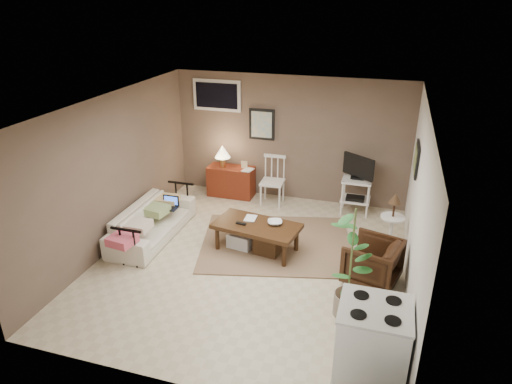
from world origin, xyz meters
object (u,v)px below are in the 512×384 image
(sofa, at_px, (152,217))
(coffee_table, at_px, (256,235))
(stove, at_px, (372,344))
(red_console, at_px, (230,179))
(spindle_chair, at_px, (273,182))
(armchair, at_px, (372,260))
(potted_plant, at_px, (351,260))
(tv_stand, at_px, (357,183))
(side_table, at_px, (393,216))

(sofa, bearing_deg, coffee_table, -88.22)
(sofa, xyz_separation_m, stove, (3.67, -2.12, 0.10))
(coffee_table, xyz_separation_m, red_console, (-1.11, 1.92, 0.08))
(spindle_chair, height_order, stove, same)
(coffee_table, relative_size, spindle_chair, 1.50)
(armchair, bearing_deg, sofa, -79.00)
(potted_plant, xyz_separation_m, stove, (0.34, -1.01, -0.34))
(tv_stand, distance_m, armchair, 2.24)
(red_console, distance_m, spindle_chair, 0.91)
(tv_stand, relative_size, potted_plant, 0.73)
(sofa, height_order, potted_plant, potted_plant)
(tv_stand, height_order, armchair, tv_stand)
(spindle_chair, height_order, tv_stand, tv_stand)
(stove, bearing_deg, tv_stand, 97.55)
(coffee_table, height_order, stove, stove)
(side_table, bearing_deg, tv_stand, 118.56)
(coffee_table, relative_size, side_table, 1.42)
(tv_stand, xyz_separation_m, armchair, (0.44, -2.18, -0.23))
(stove, bearing_deg, armchair, 92.95)
(coffee_table, xyz_separation_m, sofa, (-1.79, -0.06, 0.09))
(spindle_chair, bearing_deg, tv_stand, 1.41)
(red_console, bearing_deg, spindle_chair, -7.68)
(sofa, relative_size, red_console, 1.80)
(spindle_chair, distance_m, stove, 4.49)
(red_console, relative_size, tv_stand, 0.94)
(sofa, distance_m, red_console, 2.08)
(tv_stand, xyz_separation_m, stove, (0.53, -4.01, -0.12))
(tv_stand, bearing_deg, side_table, -61.44)
(coffee_table, bearing_deg, spindle_chair, 96.78)
(spindle_chair, height_order, side_table, side_table)
(coffee_table, height_order, side_table, side_table)
(side_table, bearing_deg, armchair, -102.95)
(spindle_chair, height_order, armchair, spindle_chair)
(coffee_table, height_order, red_console, red_console)
(side_table, bearing_deg, potted_plant, -104.74)
(armchair, bearing_deg, stove, 18.67)
(coffee_table, relative_size, potted_plant, 0.93)
(armchair, relative_size, potted_plant, 0.47)
(red_console, xyz_separation_m, spindle_chair, (0.90, -0.12, 0.08))
(coffee_table, bearing_deg, armchair, -11.08)
(coffee_table, xyz_separation_m, spindle_chair, (-0.21, 1.80, 0.16))
(armchair, xyz_separation_m, stove, (0.09, -1.82, 0.11))
(tv_stand, relative_size, armchair, 1.56)
(coffee_table, distance_m, potted_plant, 2.00)
(spindle_chair, distance_m, side_table, 2.52)
(stove, bearing_deg, potted_plant, 108.49)
(side_table, relative_size, armchair, 1.39)
(coffee_table, distance_m, spindle_chair, 1.82)
(side_table, relative_size, potted_plant, 0.65)
(sofa, bearing_deg, red_console, -18.83)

